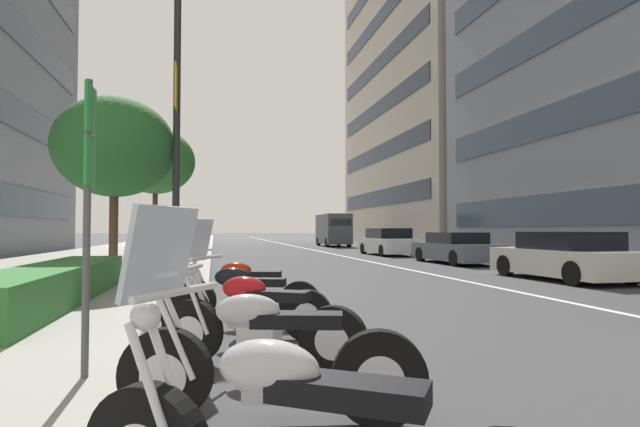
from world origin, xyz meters
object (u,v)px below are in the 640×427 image
car_mid_block_traffic (455,249)px  delivery_van_ahead (333,229)px  motorcycle_under_tarp (269,364)px  motorcycle_nearest_camera (244,293)px  car_far_down_avenue (565,257)px  street_tree_near_plaza_corner (156,161)px  motorcycle_mid_row (244,306)px  parking_sign_by_curb (88,190)px  street_tree_far_plaza (115,147)px  motorcycle_second_in_row (256,324)px  street_lamp_with_banners (193,89)px  car_lead_in_lane (388,242)px

car_mid_block_traffic → delivery_van_ahead: delivery_van_ahead is taller
motorcycle_under_tarp → motorcycle_nearest_camera: size_ratio=1.01×
car_far_down_avenue → street_tree_near_plaza_corner: 16.53m
motorcycle_mid_row → parking_sign_by_curb: size_ratio=0.85×
motorcycle_nearest_camera → motorcycle_mid_row: bearing=102.1°
motorcycle_nearest_camera → street_tree_far_plaza: street_tree_far_plaza is taller
motorcycle_second_in_row → parking_sign_by_curb: (-0.47, 1.45, 1.26)m
street_tree_far_plaza → delivery_van_ahead: bearing=-25.0°
motorcycle_mid_row → motorcycle_nearest_camera: (1.16, -0.07, 0.02)m
motorcycle_under_tarp → motorcycle_second_in_row: size_ratio=1.10×
car_far_down_avenue → delivery_van_ahead: size_ratio=0.77×
motorcycle_nearest_camera → street_lamp_with_banners: bearing=-64.1°
car_mid_block_traffic → car_far_down_avenue: bearing=177.2°
motorcycle_nearest_camera → street_tree_far_plaza: size_ratio=0.46×
motorcycle_under_tarp → parking_sign_by_curb: size_ratio=0.86×
motorcycle_mid_row → street_tree_near_plaza_corner: street_tree_near_plaza_corner is taller
street_tree_far_plaza → motorcycle_second_in_row: bearing=-161.2°
car_far_down_avenue → car_mid_block_traffic: bearing=-3.9°
motorcycle_mid_row → motorcycle_nearest_camera: motorcycle_nearest_camera is taller
street_lamp_with_banners → street_tree_near_plaza_corner: bearing=11.7°
street_tree_far_plaza → motorcycle_mid_row: bearing=-158.2°
car_far_down_avenue → street_tree_near_plaza_corner: bearing=45.8°
delivery_van_ahead → street_tree_far_plaza: bearing=156.4°
parking_sign_by_curb → street_tree_far_plaza: street_tree_far_plaza is taller
street_lamp_with_banners → motorcycle_second_in_row: bearing=-173.3°
car_lead_in_lane → street_tree_far_plaza: (-11.83, 11.72, 2.81)m
motorcycle_under_tarp → car_mid_block_traffic: (14.96, -9.21, 0.17)m
motorcycle_nearest_camera → parking_sign_by_curb: bearing=79.6°
motorcycle_under_tarp → car_lead_in_lane: 23.54m
car_lead_in_lane → motorcycle_mid_row: bearing=153.9°
motorcycle_second_in_row → motorcycle_nearest_camera: 2.53m
motorcycle_second_in_row → street_tree_far_plaza: size_ratio=0.42×
motorcycle_nearest_camera → car_mid_block_traffic: (11.03, -9.15, 0.17)m
car_mid_block_traffic → street_tree_near_plaza_corner: (4.16, 12.12, 3.77)m
motorcycle_under_tarp → street_lamp_with_banners: street_lamp_with_banners is taller
motorcycle_mid_row → delivery_van_ahead: size_ratio=0.39×
motorcycle_mid_row → car_mid_block_traffic: (12.19, -9.22, 0.19)m
car_far_down_avenue → delivery_van_ahead: bearing=-2.3°
street_tree_near_plaza_corner → street_lamp_with_banners: bearing=-168.3°
parking_sign_by_curb → motorcycle_mid_row: bearing=-37.3°
motorcycle_second_in_row → street_tree_near_plaza_corner: bearing=-51.7°
motorcycle_second_in_row → street_tree_near_plaza_corner: 18.38m
car_lead_in_lane → parking_sign_by_curb: size_ratio=1.85×
motorcycle_under_tarp → street_lamp_with_banners: size_ratio=0.27×
motorcycle_nearest_camera → street_lamp_with_banners: street_lamp_with_banners is taller
motorcycle_nearest_camera → car_lead_in_lane: bearing=-100.2°
parking_sign_by_curb → street_lamp_with_banners: 9.25m
motorcycle_nearest_camera → delivery_van_ahead: bearing=-90.1°
motorcycle_second_in_row → street_tree_far_plaza: (8.60, 2.93, 3.05)m
motorcycle_under_tarp → car_far_down_avenue: size_ratio=0.51×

